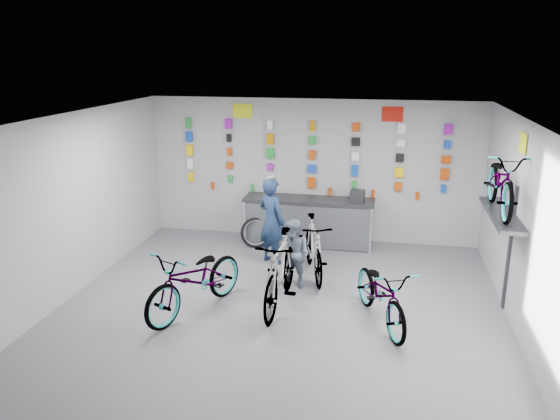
% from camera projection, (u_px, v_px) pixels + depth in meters
% --- Properties ---
extents(floor, '(8.00, 8.00, 0.00)m').
position_uv_depth(floor, '(274.00, 323.00, 8.23)').
color(floor, '#525257').
rests_on(floor, ground).
extents(ceiling, '(8.00, 8.00, 0.00)m').
position_uv_depth(ceiling, '(273.00, 123.00, 7.39)').
color(ceiling, white).
rests_on(ceiling, wall_back).
extents(wall_back, '(7.00, 0.00, 7.00)m').
position_uv_depth(wall_back, '(312.00, 170.00, 11.57)').
color(wall_back, '#B0B0B2').
rests_on(wall_back, floor).
extents(wall_front, '(7.00, 0.00, 7.00)m').
position_uv_depth(wall_front, '(163.00, 395.00, 4.05)').
color(wall_front, '#B0B0B2').
rests_on(wall_front, floor).
extents(wall_left, '(0.00, 8.00, 8.00)m').
position_uv_depth(wall_left, '(53.00, 215.00, 8.46)').
color(wall_left, '#B0B0B2').
rests_on(wall_left, floor).
extents(wall_right, '(0.00, 8.00, 8.00)m').
position_uv_depth(wall_right, '(534.00, 245.00, 7.16)').
color(wall_right, '#B0B0B2').
rests_on(wall_right, floor).
extents(counter, '(2.70, 0.66, 1.00)m').
position_uv_depth(counter, '(308.00, 222.00, 11.43)').
color(counter, black).
rests_on(counter, floor).
extents(merch_wall, '(5.56, 0.08, 1.56)m').
position_uv_depth(merch_wall, '(315.00, 157.00, 11.41)').
color(merch_wall, '#FFD002').
rests_on(merch_wall, wall_back).
extents(wall_bracket, '(0.39, 1.90, 2.00)m').
position_uv_depth(wall_bracket, '(503.00, 220.00, 8.33)').
color(wall_bracket, '#333338').
rests_on(wall_bracket, wall_right).
extents(sign_left, '(0.42, 0.02, 0.30)m').
position_uv_depth(sign_left, '(243.00, 111.00, 11.49)').
color(sign_left, '#E3F419').
rests_on(sign_left, wall_back).
extents(sign_right, '(0.42, 0.02, 0.30)m').
position_uv_depth(sign_right, '(392.00, 114.00, 10.91)').
color(sign_right, red).
rests_on(sign_right, wall_back).
extents(sign_side, '(0.02, 0.40, 0.30)m').
position_uv_depth(sign_side, '(523.00, 143.00, 7.97)').
color(sign_side, '#E3F419').
rests_on(sign_side, wall_right).
extents(bike_left, '(1.49, 2.19, 1.09)m').
position_uv_depth(bike_left, '(196.00, 280.00, 8.43)').
color(bike_left, gray).
rests_on(bike_left, floor).
extents(bike_center, '(0.64, 2.04, 1.21)m').
position_uv_depth(bike_center, '(280.00, 271.00, 8.58)').
color(bike_center, gray).
rests_on(bike_center, floor).
extents(bike_right, '(1.30, 1.96, 0.97)m').
position_uv_depth(bike_right, '(381.00, 293.00, 8.09)').
color(bike_right, gray).
rests_on(bike_right, floor).
extents(bike_service, '(1.00, 1.88, 1.09)m').
position_uv_depth(bike_service, '(314.00, 248.00, 9.79)').
color(bike_service, gray).
rests_on(bike_service, floor).
extents(bike_wall, '(0.63, 1.80, 0.95)m').
position_uv_depth(bike_wall, '(502.00, 182.00, 8.18)').
color(bike_wall, gray).
rests_on(bike_wall, wall_bracket).
extents(clerk, '(0.73, 0.67, 1.67)m').
position_uv_depth(clerk, '(272.00, 221.00, 10.36)').
color(clerk, '#192A4A').
rests_on(clerk, floor).
extents(customer, '(0.73, 0.68, 1.21)m').
position_uv_depth(customer, '(294.00, 254.00, 9.33)').
color(customer, slate).
rests_on(customer, floor).
extents(spare_wheel, '(0.68, 0.45, 0.63)m').
position_uv_depth(spare_wheel, '(256.00, 233.00, 11.32)').
color(spare_wheel, black).
rests_on(spare_wheel, floor).
extents(register, '(0.31, 0.32, 0.22)m').
position_uv_depth(register, '(358.00, 196.00, 11.08)').
color(register, black).
rests_on(register, counter).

